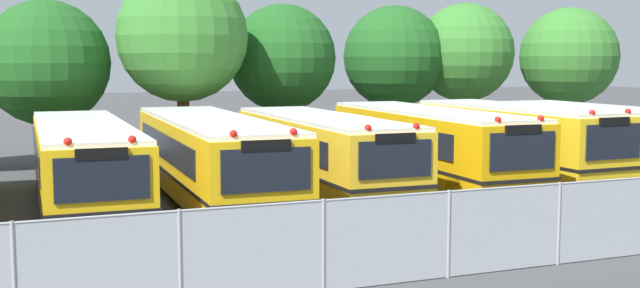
{
  "coord_description": "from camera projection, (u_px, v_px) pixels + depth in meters",
  "views": [
    {
      "loc": [
        -9.17,
        -22.46,
        4.2
      ],
      "look_at": [
        -0.15,
        0.0,
        1.6
      ],
      "focal_mm": 44.24,
      "sensor_mm": 36.0,
      "label": 1
    }
  ],
  "objects": [
    {
      "name": "tree_6",
      "position": [
        466.0,
        52.0,
        36.96
      ],
      "size": [
        4.61,
        4.61,
        6.83
      ],
      "color": "#4C3823",
      "rests_on": "ground_plane"
    },
    {
      "name": "tree_4",
      "position": [
        279.0,
        60.0,
        33.6
      ],
      "size": [
        4.63,
        4.6,
        6.57
      ],
      "color": "#4C3823",
      "rests_on": "ground_plane"
    },
    {
      "name": "school_bus_5",
      "position": [
        516.0,
        140.0,
        27.1
      ],
      "size": [
        2.74,
        9.3,
        2.76
      ],
      "rotation": [
        0.0,
        0.0,
        3.17
      ],
      "color": "yellow",
      "rests_on": "ground_plane"
    },
    {
      "name": "chainlink_fence",
      "position": [
        505.0,
        227.0,
        15.61
      ],
      "size": [
        28.66,
        0.07,
        1.72
      ],
      "color": "#9EA0A3",
      "rests_on": "ground_plane"
    },
    {
      "name": "school_bus_4",
      "position": [
        429.0,
        145.0,
        25.69
      ],
      "size": [
        2.75,
        10.64,
        2.72
      ],
      "rotation": [
        0.0,
        0.0,
        3.12
      ],
      "color": "#EAA80C",
      "rests_on": "ground_plane"
    },
    {
      "name": "tree_2",
      "position": [
        47.0,
        62.0,
        29.59
      ],
      "size": [
        4.76,
        4.76,
        6.45
      ],
      "color": "#4C3823",
      "rests_on": "ground_plane"
    },
    {
      "name": "school_bus_1",
      "position": [
        83.0,
        162.0,
        21.84
      ],
      "size": [
        2.68,
        11.5,
        2.58
      ],
      "rotation": [
        0.0,
        0.0,
        3.12
      ],
      "color": "yellow",
      "rests_on": "ground_plane"
    },
    {
      "name": "school_bus_2",
      "position": [
        211.0,
        156.0,
        22.93
      ],
      "size": [
        2.91,
        11.77,
        2.65
      ],
      "rotation": [
        0.0,
        0.0,
        3.11
      ],
      "color": "yellow",
      "rests_on": "ground_plane"
    },
    {
      "name": "tree_5",
      "position": [
        393.0,
        55.0,
        36.24
      ],
      "size": [
        4.71,
        4.71,
        6.68
      ],
      "color": "#4C3823",
      "rests_on": "ground_plane"
    },
    {
      "name": "traffic_cone",
      "position": [
        244.0,
        264.0,
        15.29
      ],
      "size": [
        0.39,
        0.39,
        0.51
      ],
      "primitive_type": "cone",
      "color": "#EA5914",
      "rests_on": "ground_plane"
    },
    {
      "name": "school_bus_3",
      "position": [
        322.0,
        151.0,
        24.56
      ],
      "size": [
        2.64,
        10.43,
        2.59
      ],
      "rotation": [
        0.0,
        0.0,
        3.13
      ],
      "color": "yellow",
      "rests_on": "ground_plane"
    },
    {
      "name": "ground_plane",
      "position": [
        325.0,
        195.0,
        24.57
      ],
      "size": [
        160.0,
        160.0,
        0.0
      ],
      "primitive_type": "plane",
      "color": "#424244"
    },
    {
      "name": "tree_7",
      "position": [
        572.0,
        56.0,
        37.91
      ],
      "size": [
        4.7,
        4.7,
        6.7
      ],
      "color": "#4C3823",
      "rests_on": "ground_plane"
    },
    {
      "name": "school_bus_6",
      "position": [
        606.0,
        138.0,
        28.24
      ],
      "size": [
        2.64,
        10.07,
        2.64
      ],
      "rotation": [
        0.0,
        0.0,
        3.13
      ],
      "color": "yellow",
      "rests_on": "ground_plane"
    },
    {
      "name": "tree_3",
      "position": [
        184.0,
        37.0,
        30.13
      ],
      "size": [
        5.05,
        5.05,
        7.61
      ],
      "color": "#4C3823",
      "rests_on": "ground_plane"
    }
  ]
}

